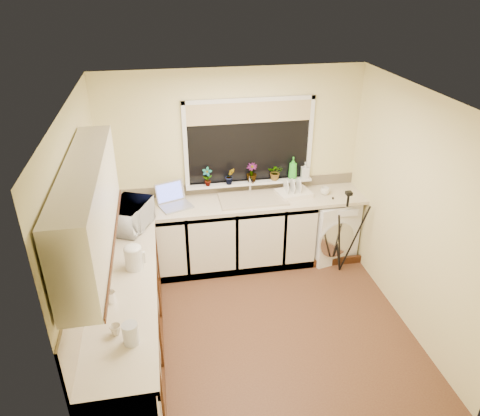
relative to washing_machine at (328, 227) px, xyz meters
The scene contains 34 objects.
floor 1.76m from the washing_machine, 135.64° to the right, with size 3.20×3.20×0.00m, color brown.
ceiling 2.66m from the washing_machine, 135.64° to the right, with size 3.20×3.20×0.00m, color white.
wall_back 1.50m from the washing_machine, 166.05° to the left, with size 3.20×3.20×0.00m, color beige.
wall_front 3.07m from the washing_machine, 114.40° to the right, with size 3.20×3.20×0.00m, color beige.
wall_left 3.17m from the washing_machine, 157.04° to the right, with size 3.00×3.00×0.00m, color beige.
wall_right 1.49m from the washing_machine, 72.52° to the right, with size 3.00×3.00×0.00m, color beige.
base_cabinet_back 1.55m from the washing_machine, behind, with size 2.55×0.60×0.86m, color silver.
base_cabinet_left 2.93m from the washing_machine, 149.34° to the right, with size 0.54×2.40×0.86m, color silver.
worktop_back 1.31m from the washing_machine, behind, with size 3.20×0.60×0.04m, color beige.
worktop_left 2.97m from the washing_machine, 149.34° to the right, with size 0.60×2.40×0.04m, color beige.
upper_cabinet 3.42m from the washing_machine, 148.28° to the right, with size 0.28×1.90×0.70m, color silver.
splashback_left 3.26m from the washing_machine, 151.98° to the right, with size 0.02×2.40×0.45m, color beige.
splashback_back 1.37m from the washing_machine, 166.58° to the left, with size 3.20×0.02×0.14m, color beige.
window_glass 1.55m from the washing_machine, 164.23° to the left, with size 1.50×0.02×1.00m, color black.
window_blind 1.84m from the washing_machine, 165.53° to the left, with size 1.50×0.02×0.25m, color tan.
windowsill 1.22m from the washing_machine, 167.12° to the left, with size 1.60×0.14×0.03m, color white.
sink 1.14m from the washing_machine, behind, with size 0.82×0.46×0.03m, color tan.
faucet 1.20m from the washing_machine, 169.81° to the left, with size 0.03×0.03×0.24m, color silver.
washing_machine is the anchor object (origin of this frame).
laptop 2.07m from the washing_machine, behind, with size 0.46×0.44×0.26m.
kettle 2.77m from the washing_machine, 153.54° to the right, with size 0.17×0.17×0.22m, color silver.
dish_rack 0.72m from the washing_machine, behind, with size 0.41×0.30×0.06m, color white.
tripod 0.43m from the washing_machine, 84.20° to the right, with size 0.54×0.54×1.11m, color black, non-canonical shape.
glass_jug 3.32m from the washing_machine, 137.74° to the right, with size 0.12×0.12×0.18m, color #B8BBC4.
steel_jar 3.15m from the washing_machine, 147.10° to the right, with size 0.08×0.08×0.11m, color white.
microwave 2.59m from the washing_machine, behind, with size 0.53×0.36×0.29m, color white.
plant_a 1.74m from the washing_machine, behind, with size 0.13×0.09×0.24m, color #999999.
plant_b 1.49m from the washing_machine, behind, with size 0.12×0.10×0.22m, color #999999.
plant_c 1.27m from the washing_machine, 167.15° to the left, with size 0.13×0.13×0.24m, color #999999.
plant_d 1.03m from the washing_machine, 161.63° to the left, with size 0.19×0.16×0.21m, color #999999.
soap_bottle_green 0.93m from the washing_machine, 153.69° to the left, with size 0.11×0.11×0.28m, color green.
soap_bottle_clear 0.83m from the washing_machine, 143.36° to the left, with size 0.09×0.10×0.21m, color #999999.
cup_back 0.54m from the washing_machine, behind, with size 0.12×0.12×0.09m, color white.
cup_left 3.33m from the washing_machine, 140.71° to the right, with size 0.09×0.09×0.08m, color beige.
Camera 1 is at (-0.85, -3.69, 3.41)m, focal length 33.96 mm.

